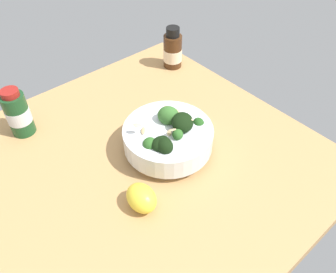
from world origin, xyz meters
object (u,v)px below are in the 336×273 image
object	(u,v)px
bottle_tall	(18,113)
bottle_short	(173,51)
lemon_wedge	(141,198)
bowl_of_broccoli	(168,136)

from	to	relation	value
bottle_tall	bottle_short	bearing A→B (deg)	-1.76
lemon_wedge	bowl_of_broccoli	bearing A→B (deg)	30.22
bottle_tall	bottle_short	xyz separation A→B (cm)	(43.40, -1.33, -0.45)
lemon_wedge	bottle_tall	bearing A→B (deg)	103.37
bottle_tall	bowl_of_broccoli	bearing A→B (deg)	-51.17
lemon_wedge	bottle_short	xyz separation A→B (cm)	(35.50, 31.94, 2.43)
lemon_wedge	bottle_tall	xyz separation A→B (cm)	(-7.91, 33.27, 2.88)
lemon_wedge	bottle_tall	distance (cm)	34.32
bottle_tall	bottle_short	world-z (taller)	bottle_short
bottle_tall	lemon_wedge	bearing A→B (deg)	-76.63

